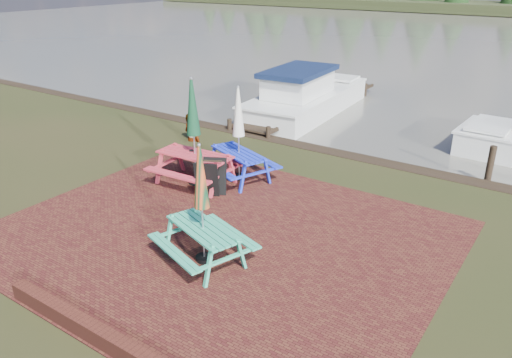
{
  "coord_description": "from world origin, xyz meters",
  "views": [
    {
      "loc": [
        5.83,
        -6.16,
        5.19
      ],
      "look_at": [
        0.25,
        1.99,
        1.0
      ],
      "focal_mm": 35.0,
      "sensor_mm": 36.0,
      "label": 1
    }
  ],
  "objects": [
    {
      "name": "paving",
      "position": [
        0.0,
        1.0,
        0.01
      ],
      "size": [
        9.0,
        7.5,
        0.02
      ],
      "primitive_type": "cube",
      "color": "#3C1413",
      "rests_on": "ground"
    },
    {
      "name": "chalkboard",
      "position": [
        -1.39,
        2.43,
        0.48
      ],
      "size": [
        0.62,
        0.78,
        0.93
      ],
      "rotation": [
        0.0,
        0.0,
        0.47
      ],
      "color": "black",
      "rests_on": "ground"
    },
    {
      "name": "boat_jetty",
      "position": [
        -3.53,
        10.95,
        0.42
      ],
      "size": [
        2.96,
        7.31,
        2.07
      ],
      "rotation": [
        0.0,
        0.0,
        0.07
      ],
      "color": "silver",
      "rests_on": "ground"
    },
    {
      "name": "person",
      "position": [
        -4.64,
        5.43,
        0.9
      ],
      "size": [
        0.73,
        0.55,
        1.81
      ],
      "primitive_type": "imported",
      "rotation": [
        0.0,
        0.0,
        2.95
      ],
      "color": "gray",
      "rests_on": "ground"
    },
    {
      "name": "picnic_table_red",
      "position": [
        -2.19,
        2.79,
        0.96
      ],
      "size": [
        2.08,
        1.87,
        2.75
      ],
      "rotation": [
        0.0,
        0.0,
        0.06
      ],
      "color": "#B72E3C",
      "rests_on": "ground"
    },
    {
      "name": "jetty",
      "position": [
        -3.5,
        11.28,
        0.11
      ],
      "size": [
        1.76,
        9.08,
        1.0
      ],
      "color": "black",
      "rests_on": "ground"
    },
    {
      "name": "picnic_table_blue",
      "position": [
        -1.47,
        3.69,
        0.87
      ],
      "size": [
        2.24,
        2.13,
        2.47
      ],
      "rotation": [
        0.0,
        0.0,
        -0.38
      ],
      "color": "#1B30CB",
      "rests_on": "ground"
    },
    {
      "name": "ground",
      "position": [
        0.0,
        0.0,
        0.0
      ],
      "size": [
        120.0,
        120.0,
        0.0
      ],
      "primitive_type": "plane",
      "color": "black",
      "rests_on": "ground"
    },
    {
      "name": "picnic_table_teal",
      "position": [
        0.37,
        0.06,
        0.82
      ],
      "size": [
        2.08,
        1.96,
        2.35
      ],
      "rotation": [
        0.0,
        0.0,
        -0.32
      ],
      "color": "teal",
      "rests_on": "ground"
    }
  ]
}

